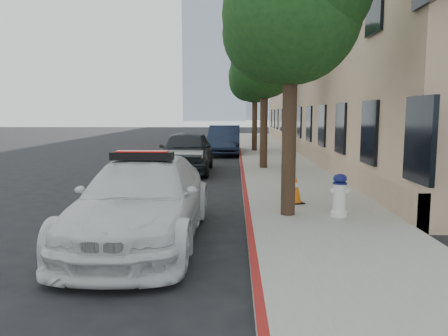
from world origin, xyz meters
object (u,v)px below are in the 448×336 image
fire_hydrant (339,196)px  police_car (143,200)px  parked_car_far (224,140)px  parked_car_mid (187,151)px  traffic_cone (296,190)px

fire_hydrant → police_car: bearing=-154.3°
parked_car_far → parked_car_mid: bearing=-99.5°
fire_hydrant → traffic_cone: (-0.72, 1.30, -0.11)m
traffic_cone → fire_hydrant: bearing=-61.3°
parked_car_mid → parked_car_far: parked_car_mid is taller
police_car → traffic_cone: 4.06m
fire_hydrant → parked_car_mid: bearing=123.8°
police_car → traffic_cone: (3.09, 2.62, -0.27)m
parked_car_far → fire_hydrant: size_ratio=5.42×
parked_car_mid → traffic_cone: 7.38m
police_car → parked_car_mid: police_car is taller
parked_car_mid → fire_hydrant: parked_car_mid is taller
fire_hydrant → traffic_cone: 1.49m
parked_car_mid → traffic_cone: parked_car_mid is taller
parked_car_far → fire_hydrant: parked_car_far is taller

